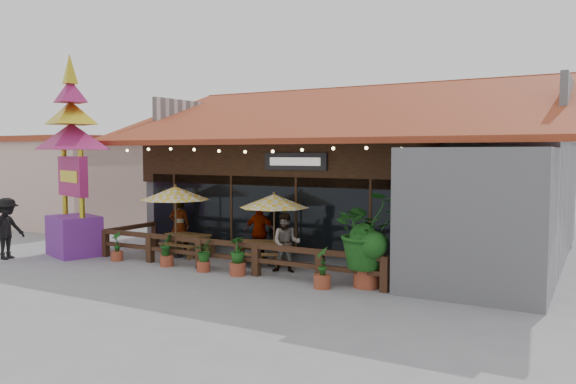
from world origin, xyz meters
The scene contains 19 objects.
ground centered at (0.00, 0.00, 0.00)m, with size 100.00×100.00×0.00m, color gray.
restaurant_building centered at (0.26, 6.61, 2.21)m, with size 15.50×14.73×6.09m.
patio_railing centered at (-2.25, -0.27, 0.61)m, with size 10.00×2.60×0.92m.
neighbor_building centered at (-15.00, 6.00, 2.14)m, with size 8.40×8.40×4.22m.
umbrella_left centered at (-4.38, 0.60, 2.12)m, with size 2.47×2.47×2.44m.
umbrella_right centered at (-0.79, 0.97, 1.99)m, with size 2.84×2.84×2.28m.
picnic_table_left centered at (-4.23, 1.04, 0.49)m, with size 1.65×1.46×0.73m.
picnic_table_right centered at (-1.26, 0.88, 0.50)m, with size 1.93×1.81×0.74m.
thai_sign_tower centered at (-7.60, -0.85, 3.84)m, with size 3.44×3.44×7.27m.
tropical_plant centered at (2.72, -0.25, 1.43)m, with size 2.39×2.39×2.50m.
diner_a centered at (-4.90, 1.39, 0.94)m, with size 0.68×0.45×1.88m, color #3D2813.
diner_b centered at (0.01, 0.31, 0.86)m, with size 0.84×0.65×1.73m, color #3D2813.
diner_c centered at (-1.54, 1.36, 0.94)m, with size 1.10×0.46×1.88m, color #3D2813.
pedestrian centered at (-8.97, -2.38, 1.01)m, with size 1.30×0.75×2.01m, color black.
planter_a centered at (-5.61, -0.84, 0.39)m, with size 0.38×0.38×0.94m.
planter_b centered at (-3.61, -0.73, 0.46)m, with size 0.42×0.43×1.02m.
planter_c centered at (-2.15, -0.79, 0.53)m, with size 0.75×0.76×0.95m.
planter_d centered at (-0.98, -0.72, 0.54)m, with size 0.56×0.56×1.12m.
planter_e centered at (1.77, -0.91, 0.45)m, with size 0.44×0.46×1.07m.
Camera 1 is at (7.97, -13.69, 3.47)m, focal length 35.00 mm.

